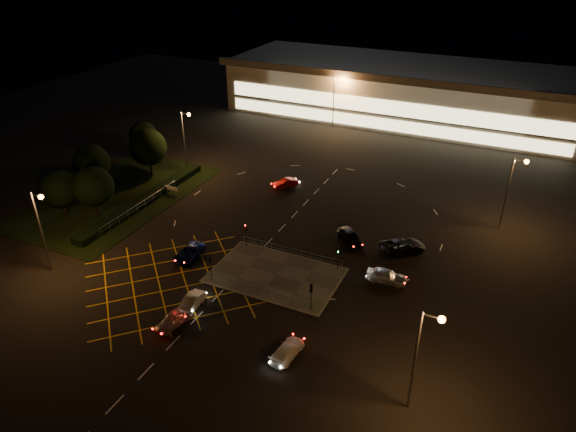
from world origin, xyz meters
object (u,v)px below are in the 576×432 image
at_px(signal_sw, 210,263).
at_px(car_near_silver, 173,319).
at_px(car_far_dkgrey, 350,237).
at_px(signal_nw, 246,230).
at_px(car_left_blue, 189,253).
at_px(car_queue_white, 191,303).
at_px(car_circ_red, 285,183).
at_px(car_east_grey, 402,246).
at_px(signal_ne, 338,253).
at_px(signal_se, 311,292).
at_px(car_approach_white, 287,350).
at_px(car_right_silver, 386,276).

xyz_separation_m(signal_sw, car_near_silver, (0.52, -7.87, -1.67)).
bearing_deg(car_near_silver, car_far_dkgrey, 73.78).
bearing_deg(signal_nw, car_left_blue, -134.83).
distance_m(car_queue_white, car_circ_red, 30.63).
relative_size(signal_sw, car_queue_white, 0.78).
bearing_deg(car_near_silver, car_queue_white, 97.60).
height_order(signal_sw, car_circ_red, signal_sw).
distance_m(signal_sw, car_east_grey, 23.32).
xyz_separation_m(signal_nw, car_circ_red, (-2.92, 17.51, -1.73)).
relative_size(car_near_silver, car_east_grey, 0.72).
xyz_separation_m(signal_ne, car_queue_white, (-11.37, -12.91, -1.70)).
bearing_deg(car_far_dkgrey, signal_se, -132.74).
xyz_separation_m(signal_se, car_east_grey, (5.76, 15.04, -1.58)).
xyz_separation_m(car_east_grey, car_approach_white, (-5.20, -21.95, -0.16)).
height_order(signal_sw, signal_se, same).
distance_m(car_left_blue, car_right_silver, 23.30).
xyz_separation_m(car_near_silver, car_far_dkgrey, (10.81, 22.28, 0.02)).
bearing_deg(signal_sw, car_queue_white, 97.25).
distance_m(signal_se, signal_ne, 7.99).
xyz_separation_m(car_circ_red, car_east_grey, (20.68, -10.46, 0.15)).
relative_size(signal_ne, car_circ_red, 0.81).
distance_m(car_queue_white, car_right_silver, 21.49).
distance_m(signal_nw, car_left_blue, 7.34).
bearing_deg(car_right_silver, car_left_blue, 97.15).
bearing_deg(car_right_silver, car_circ_red, 44.09).
bearing_deg(car_left_blue, signal_se, -13.61).
relative_size(signal_ne, car_east_grey, 0.56).
distance_m(signal_nw, car_east_grey, 19.17).
relative_size(car_right_silver, car_approach_white, 1.05).
height_order(signal_sw, car_approach_white, signal_sw).
bearing_deg(signal_ne, car_near_silver, -125.90).
height_order(car_near_silver, car_far_dkgrey, car_far_dkgrey).
xyz_separation_m(signal_ne, car_circ_red, (-14.92, 17.51, -1.73)).
bearing_deg(signal_ne, car_queue_white, -131.37).
distance_m(car_near_silver, car_far_dkgrey, 24.76).
bearing_deg(car_circ_red, car_approach_white, -25.41).
relative_size(signal_sw, car_far_dkgrey, 0.64).
bearing_deg(car_right_silver, car_near_silver, 127.23).
distance_m(car_near_silver, car_circ_red, 33.55).
bearing_deg(car_left_blue, signal_ne, 12.69).
relative_size(signal_se, car_far_dkgrey, 0.64).
distance_m(signal_sw, car_approach_white, 14.44).
height_order(signal_ne, car_approach_white, signal_ne).
xyz_separation_m(signal_nw, car_left_blue, (-5.03, -5.06, -1.71)).
height_order(car_left_blue, car_right_silver, car_right_silver).
height_order(car_left_blue, car_circ_red, car_left_blue).
relative_size(car_queue_white, car_circ_red, 1.05).
bearing_deg(car_approach_white, car_east_grey, -97.56).
bearing_deg(car_left_blue, car_near_silver, -66.65).
height_order(signal_nw, car_east_grey, signal_nw).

